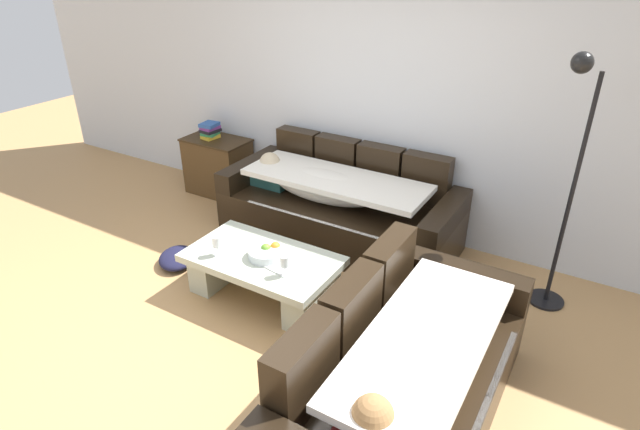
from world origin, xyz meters
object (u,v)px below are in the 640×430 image
Objects in this scene: couch_along_wall at (337,207)px; coffee_table at (263,271)px; couch_near_window at (404,379)px; wine_glass_near_left at (217,242)px; book_stack_on_cabinet at (210,130)px; fruit_bowl at (267,252)px; open_magazine at (280,264)px; crumpled_garment at (177,258)px; floor_lamp at (568,173)px; side_cabinet at (218,166)px; wine_glass_near_right at (285,262)px.

couch_along_wall is 1.84× the size of coffee_table.
couch_near_window is 1.81m from wine_glass_near_left.
couch_near_window is 9.22× the size of book_stack_on_cabinet.
book_stack_on_cabinet reaches higher than fruit_bowl.
wine_glass_near_left reaches higher than open_magazine.
coffee_table is 0.96m from crumpled_garment.
book_stack_on_cabinet is (-1.69, 1.35, 0.49)m from coffee_table.
wine_glass_near_left is 0.09× the size of floor_lamp.
fruit_bowl is 2.27m from floor_lamp.
wine_glass_near_left is at bearing -151.52° from coffee_table.
couch_near_window is 11.66× the size of wine_glass_near_left.
book_stack_on_cabinet is at bearing 118.52° from crumpled_garment.
wine_glass_near_left is 0.52m from open_magazine.
coffee_table is 7.23× the size of wine_glass_near_left.
floor_lamp is (2.23, 1.23, 0.62)m from wine_glass_near_left.
side_cabinet is at bearing 140.19° from coffee_table.
crumpled_garment is at bearing -178.40° from fruit_bowl.
book_stack_on_cabinet is (-3.13, 1.94, 0.39)m from couch_near_window.
wine_glass_near_right reaches higher than open_magazine.
fruit_bowl is at bearing -38.84° from side_cabinet.
coffee_table is at bearing -177.90° from open_magazine.
couch_near_window is 2.69× the size of side_cabinet.
book_stack_on_cabinet is at bearing 132.40° from wine_glass_near_left.
fruit_bowl is 0.40m from wine_glass_near_left.
wine_glass_near_left is at bearing -176.27° from wine_glass_near_right.
floor_lamp reaches higher than crumpled_garment.
crumpled_garment is at bearing -179.13° from coffee_table.
couch_along_wall is 2.21m from couch_near_window.
floor_lamp reaches higher than coffee_table.
coffee_table is 0.42m from wine_glass_near_right.
fruit_bowl is at bearing 27.35° from wine_glass_near_left.
wine_glass_near_right is at bearing -143.72° from floor_lamp.
crumpled_garment is (-0.99, -0.03, -0.36)m from fruit_bowl.
side_cabinet is at bearing 57.69° from couch_near_window.
floor_lamp reaches higher than couch_near_window.
side_cabinet is 3.64m from floor_lamp.
couch_along_wall is 1.14× the size of couch_near_window.
side_cabinet is at bearing 172.21° from couch_along_wall.
book_stack_on_cabinet reaches higher than coffee_table.
floor_lamp is at bearing 28.91° from coffee_table.
wine_glass_near_left is at bearing -49.09° from side_cabinet.
couch_near_window is 4.84× the size of crumpled_garment.
book_stack_on_cabinet is (-1.88, 1.38, 0.34)m from open_magazine.
couch_along_wall is 1.13× the size of floor_lamp.
couch_near_window is 0.99× the size of floor_lamp.
crumpled_garment is (-2.87, -1.08, -1.06)m from floor_lamp.
wine_glass_near_right reaches higher than coffee_table.
couch_near_window is at bearing -22.09° from wine_glass_near_right.
couch_near_window is 1.24m from wine_glass_near_right.
wine_glass_near_left is (-0.35, -0.18, 0.08)m from fruit_bowl.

